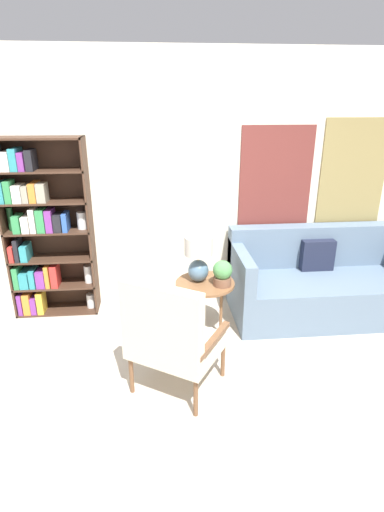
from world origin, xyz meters
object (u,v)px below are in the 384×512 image
object	(u,v)px
couch	(319,284)
side_table	(205,287)
armchair	(170,335)
table_lamp	(198,256)
potted_plant	(223,273)
bookshelf	(40,231)

from	to	relation	value
couch	side_table	size ratio (longest dim) A/B	3.31
armchair	couch	size ratio (longest dim) A/B	0.53
armchair	side_table	distance (m)	0.96
table_lamp	potted_plant	size ratio (longest dim) A/B	1.83
bookshelf	table_lamp	world-z (taller)	bookshelf
bookshelf	side_table	size ratio (longest dim) A/B	3.26
side_table	potted_plant	size ratio (longest dim) A/B	2.31
side_table	potted_plant	xyz separation A→B (m)	(0.15, -0.08, 0.18)
bookshelf	couch	xyz separation A→B (m)	(2.95, -0.28, -0.60)
couch	potted_plant	world-z (taller)	couch
bookshelf	side_table	bearing A→B (deg)	-19.86
couch	side_table	xyz separation A→B (m)	(-1.30, -0.31, 0.17)
couch	side_table	bearing A→B (deg)	-166.44
bookshelf	side_table	distance (m)	1.81
bookshelf	couch	world-z (taller)	bookshelf
side_table	table_lamp	bearing A→B (deg)	144.69
bookshelf	potted_plant	distance (m)	1.94
potted_plant	side_table	bearing A→B (deg)	153.11
armchair	table_lamp	distance (m)	1.01
couch	table_lamp	bearing A→B (deg)	-168.82
table_lamp	potted_plant	bearing A→B (deg)	-29.47
armchair	potted_plant	bearing A→B (deg)	56.25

